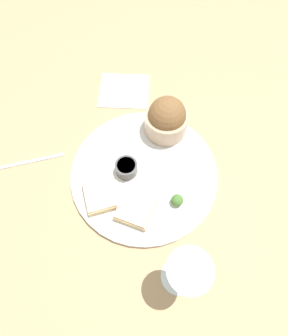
% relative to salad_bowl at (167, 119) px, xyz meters
% --- Properties ---
extents(ground_plane, '(4.00, 4.00, 0.00)m').
position_rel_salad_bowl_xyz_m(ground_plane, '(0.11, -0.08, -0.06)').
color(ground_plane, tan).
extents(dinner_plate, '(0.35, 0.35, 0.01)m').
position_rel_salad_bowl_xyz_m(dinner_plate, '(0.11, -0.08, -0.05)').
color(dinner_plate, white).
rests_on(dinner_plate, ground_plane).
extents(salad_bowl, '(0.11, 0.11, 0.11)m').
position_rel_salad_bowl_xyz_m(salad_bowl, '(0.00, 0.00, 0.00)').
color(salad_bowl, tan).
rests_on(salad_bowl, dinner_plate).
extents(sauce_ramekin, '(0.05, 0.05, 0.03)m').
position_rel_salad_bowl_xyz_m(sauce_ramekin, '(0.10, -0.12, -0.03)').
color(sauce_ramekin, '#4C4C4C').
rests_on(sauce_ramekin, dinner_plate).
extents(cheese_toast_near, '(0.11, 0.11, 0.03)m').
position_rel_salad_bowl_xyz_m(cheese_toast_near, '(0.20, -0.12, -0.03)').
color(cheese_toast_near, '#D1B27F').
rests_on(cheese_toast_near, dinner_plate).
extents(cheese_toast_far, '(0.08, 0.07, 0.03)m').
position_rel_salad_bowl_xyz_m(cheese_toast_far, '(0.15, -0.19, -0.03)').
color(cheese_toast_far, '#D1B27F').
rests_on(cheese_toast_far, dinner_plate).
extents(wine_glass, '(0.07, 0.07, 0.16)m').
position_rel_salad_bowl_xyz_m(wine_glass, '(0.35, -0.06, 0.06)').
color(wine_glass, silver).
rests_on(wine_glass, ground_plane).
extents(garnish, '(0.03, 0.03, 0.03)m').
position_rel_salad_bowl_xyz_m(garnish, '(0.20, -0.02, -0.03)').
color(garnish, '#477533').
rests_on(garnish, dinner_plate).
extents(napkin, '(0.16, 0.17, 0.01)m').
position_rel_salad_bowl_xyz_m(napkin, '(-0.16, -0.08, -0.06)').
color(napkin, white).
rests_on(napkin, ground_plane).
extents(fork, '(0.01, 0.19, 0.01)m').
position_rel_salad_bowl_xyz_m(fork, '(0.01, -0.36, -0.06)').
color(fork, silver).
rests_on(fork, ground_plane).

